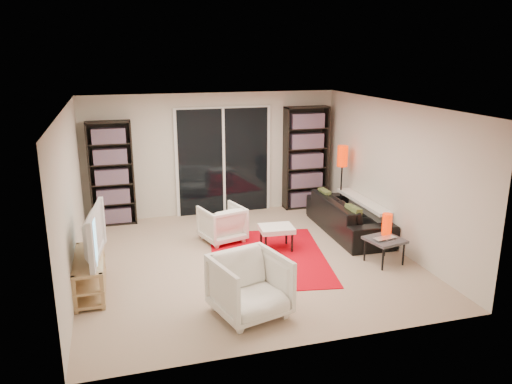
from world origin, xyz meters
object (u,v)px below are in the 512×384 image
side_table (385,241)px  tv_stand (90,274)px  bookshelf_right (306,158)px  sofa (349,215)px  armchair_front (250,286)px  ottoman (276,230)px  armchair_back (222,224)px  floor_lamp (342,163)px  bookshelf_left (112,174)px

side_table → tv_stand: bearing=176.7°
bookshelf_right → side_table: bearing=-88.0°
tv_stand → sofa: 4.56m
sofa → armchair_front: bearing=135.0°
ottoman → armchair_front: bearing=-117.0°
bookshelf_right → armchair_back: (-2.08, -1.44, -0.74)m
side_table → floor_lamp: 2.26m
bookshelf_right → floor_lamp: 1.02m
bookshelf_left → armchair_front: 4.34m
bookshelf_left → bookshelf_right: bookshelf_right is taller
bookshelf_left → sofa: bookshelf_left is taller
tv_stand → floor_lamp: 5.01m
tv_stand → bookshelf_left: bearing=82.7°
bookshelf_left → floor_lamp: size_ratio=1.34×
armchair_front → side_table: 2.58m
bookshelf_right → sofa: 1.81m
sofa → tv_stand: bearing=106.4°
sofa → floor_lamp: 1.08m
bookshelf_left → floor_lamp: 4.32m
bookshelf_left → bookshelf_right: (3.85, -0.00, 0.07)m
bookshelf_left → armchair_back: size_ratio=2.84×
ottoman → floor_lamp: (1.68, 1.13, 0.77)m
bookshelf_right → armchair_back: size_ratio=3.06×
floor_lamp → armchair_front: bearing=-131.0°
side_table → sofa: bearing=86.3°
armchair_back → floor_lamp: bearing=175.5°
armchair_back → floor_lamp: (2.45, 0.49, 0.80)m
armchair_back → side_table: 2.72m
bookshelf_right → ottoman: (-1.31, -2.08, -0.71)m
ottoman → side_table: 1.73m
ottoman → armchair_back: bearing=140.4°
armchair_front → ottoman: 2.17m
bookshelf_left → sofa: 4.42m
tv_stand → ottoman: tv_stand is taller
bookshelf_left → armchair_front: bookshelf_left is taller
tv_stand → sofa: bearing=14.8°
tv_stand → armchair_back: 2.53m
tv_stand → armchair_back: (2.13, 1.37, 0.05)m
tv_stand → armchair_front: size_ratio=1.43×
bookshelf_right → side_table: 3.14m
bookshelf_left → armchair_back: (1.77, -1.44, -0.66)m
bookshelf_left → ottoman: size_ratio=3.37×
bookshelf_left → tv_stand: (-0.36, -2.81, -0.71)m
bookshelf_right → armchair_back: bearing=-145.3°
sofa → armchair_back: same height
armchair_back → ottoman: size_ratio=1.18×
bookshelf_left → side_table: (3.96, -3.06, -0.62)m
sofa → bookshelf_left: bearing=69.5°
armchair_back → floor_lamp: size_ratio=0.47×
bookshelf_right → side_table: size_ratio=3.46×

